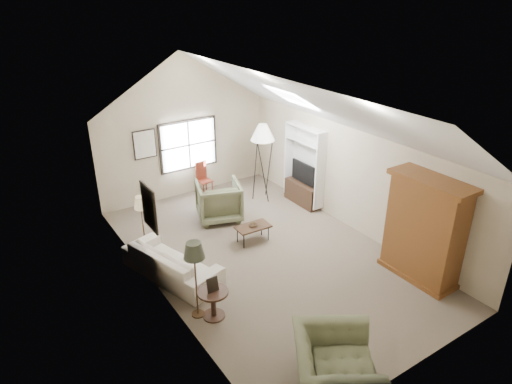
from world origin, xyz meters
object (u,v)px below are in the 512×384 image
coffee_table (253,234)px  side_table (213,304)px  side_chair (205,178)px  armoire (425,229)px  armchair_far (219,201)px  sofa (172,262)px  armchair_near (335,369)px

coffee_table → side_table: size_ratio=1.43×
coffee_table → side_chair: 3.08m
armoire → coffee_table: bearing=124.6°
armchair_far → side_table: 3.83m
sofa → coffee_table: (2.15, 0.23, -0.12)m
side_table → side_chair: bearing=63.9°
armoire → coffee_table: (-2.10, 3.04, -0.89)m
armchair_near → armchair_far: size_ratio=1.23×
armoire → armchair_far: armoire is taller
sofa → side_table: 1.60m
sofa → armchair_near: bearing=173.7°
side_chair → side_table: bearing=-124.4°
sofa → armchair_far: 2.67m
armoire → armchair_far: (-2.20, 4.50, -0.60)m
sofa → side_chair: size_ratio=2.45×
armoire → armchair_far: bearing=116.0°
armoire → sofa: 5.16m
armoire → sofa: size_ratio=0.98×
armchair_far → coffee_table: 1.49m
side_chair → coffee_table: bearing=-104.7°
armchair_far → side_chair: 1.66m
armoire → side_chair: size_ratio=2.39×
armchair_near → coffee_table: armchair_near is taller
coffee_table → side_table: (-2.05, -1.83, 0.08)m
side_table → side_chair: (2.39, 4.88, 0.18)m
armoire → armchair_near: bearing=-160.2°
coffee_table → side_table: 2.75m
coffee_table → side_table: side_table is taller
armoire → side_table: size_ratio=3.90×
sofa → side_table: sofa is taller
sofa → side_chair: bearing=-54.4°
coffee_table → armchair_far: bearing=93.7°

